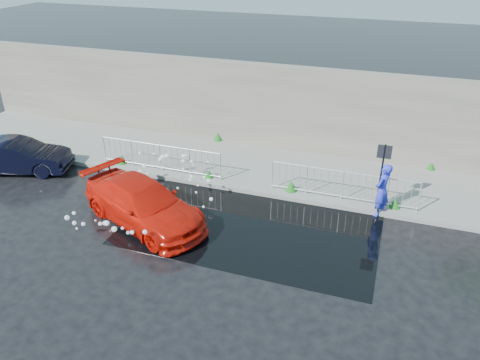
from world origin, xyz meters
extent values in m
plane|color=black|center=(0.00, 0.00, 0.00)|extent=(90.00, 90.00, 0.00)
cube|color=gray|center=(0.00, 5.00, 0.07)|extent=(30.00, 4.00, 0.15)
cube|color=gray|center=(0.00, 3.00, 0.08)|extent=(30.00, 0.25, 0.16)
cube|color=#5E5B4F|center=(0.00, 7.20, 1.90)|extent=(30.00, 0.60, 3.50)
cube|color=black|center=(0.50, 1.00, 0.01)|extent=(8.00, 5.00, 0.01)
cylinder|color=black|center=(4.20, 3.10, 1.25)|extent=(0.06, 0.06, 2.50)
cube|color=black|center=(4.20, 3.10, 2.25)|extent=(0.45, 0.04, 0.45)
cylinder|color=silver|center=(-6.50, 3.35, 0.70)|extent=(0.05, 0.05, 1.10)
cylinder|color=silver|center=(-1.50, 3.35, 0.70)|extent=(0.05, 0.05, 1.10)
cylinder|color=silver|center=(-4.00, 3.35, 1.22)|extent=(5.00, 0.04, 0.04)
cylinder|color=silver|center=(-4.00, 3.35, 0.27)|extent=(5.00, 0.04, 0.04)
cylinder|color=silver|center=(0.50, 3.35, 0.70)|extent=(0.05, 0.05, 1.10)
cylinder|color=silver|center=(5.50, 3.35, 0.70)|extent=(0.05, 0.05, 1.10)
cylinder|color=silver|center=(3.00, 3.35, 1.22)|extent=(5.00, 0.04, 0.04)
cylinder|color=silver|center=(3.00, 3.35, 0.27)|extent=(5.00, 0.04, 0.04)
cone|color=#165317|center=(-5.80, 3.40, 0.33)|extent=(0.40, 0.40, 0.36)
cone|color=#165317|center=(-2.00, 3.40, 0.29)|extent=(0.36, 0.36, 0.28)
cone|color=#165317|center=(1.20, 3.40, 0.35)|extent=(0.44, 0.44, 0.39)
cone|color=#165317|center=(4.80, 3.40, 0.33)|extent=(0.38, 0.38, 0.36)
cone|color=#165317|center=(-3.00, 6.90, 0.33)|extent=(0.42, 0.42, 0.36)
cone|color=#165317|center=(6.00, 6.90, 0.30)|extent=(0.34, 0.34, 0.29)
sphere|color=white|center=(-4.10, 2.29, 0.82)|extent=(0.16, 0.16, 0.16)
sphere|color=white|center=(-3.75, 2.86, 0.87)|extent=(0.13, 0.13, 0.13)
sphere|color=white|center=(-2.14, 1.17, 0.30)|extent=(0.15, 0.15, 0.15)
sphere|color=white|center=(-3.51, 2.96, 1.02)|extent=(0.16, 0.16, 0.16)
sphere|color=white|center=(-1.92, 3.15, 0.93)|extent=(0.08, 0.08, 0.08)
sphere|color=white|center=(-2.42, 2.80, 1.02)|extent=(0.12, 0.12, 0.12)
sphere|color=white|center=(-2.83, 2.93, 0.91)|extent=(0.13, 0.13, 0.13)
sphere|color=white|center=(-3.84, 2.01, 0.68)|extent=(0.07, 0.07, 0.07)
sphere|color=white|center=(-1.77, 1.85, 0.62)|extent=(0.07, 0.07, 0.07)
sphere|color=white|center=(-4.03, 1.86, 0.80)|extent=(0.08, 0.08, 0.08)
sphere|color=white|center=(-2.81, 3.18, 1.06)|extent=(0.08, 0.08, 0.08)
sphere|color=white|center=(-2.80, 1.48, 0.44)|extent=(0.16, 0.16, 0.16)
sphere|color=white|center=(-1.14, 1.52, 0.38)|extent=(0.13, 0.13, 0.13)
sphere|color=white|center=(-4.60, 2.88, 0.99)|extent=(0.12, 0.12, 0.12)
sphere|color=white|center=(-3.56, 1.70, 0.52)|extent=(0.15, 0.15, 0.15)
sphere|color=white|center=(-3.65, 2.89, 0.98)|extent=(0.17, 0.17, 0.17)
sphere|color=white|center=(-3.25, 1.62, 0.44)|extent=(0.13, 0.13, 0.13)
sphere|color=white|center=(-2.17, 2.22, 0.73)|extent=(0.12, 0.12, 0.12)
sphere|color=white|center=(-1.67, 2.19, 0.80)|extent=(0.11, 0.11, 0.11)
sphere|color=white|center=(-2.42, 1.58, 0.54)|extent=(0.08, 0.08, 0.08)
sphere|color=white|center=(-3.39, 2.35, 0.80)|extent=(0.06, 0.06, 0.06)
sphere|color=white|center=(-3.57, 1.27, 0.42)|extent=(0.17, 0.17, 0.17)
sphere|color=white|center=(-2.12, 2.00, 0.70)|extent=(0.11, 0.11, 0.11)
sphere|color=white|center=(-1.46, 2.08, 0.76)|extent=(0.14, 0.14, 0.14)
sphere|color=white|center=(-4.54, 1.42, 0.56)|extent=(0.11, 0.11, 0.11)
sphere|color=white|center=(-2.43, 1.19, 0.38)|extent=(0.09, 0.09, 0.09)
sphere|color=white|center=(-1.77, 1.70, 0.43)|extent=(0.08, 0.08, 0.08)
sphere|color=white|center=(-2.91, 3.16, 1.01)|extent=(0.14, 0.14, 0.14)
sphere|color=white|center=(-4.08, 1.96, 0.74)|extent=(0.12, 0.12, 0.12)
sphere|color=white|center=(-2.99, 1.46, 0.44)|extent=(0.12, 0.12, 0.12)
sphere|color=white|center=(-4.09, 3.02, 0.98)|extent=(0.08, 0.08, 0.08)
sphere|color=white|center=(-2.30, 2.66, 0.97)|extent=(0.06, 0.06, 0.06)
sphere|color=white|center=(-2.65, 2.54, 0.80)|extent=(0.09, 0.09, 0.09)
sphere|color=white|center=(-1.23, 1.06, 0.31)|extent=(0.08, 0.08, 0.08)
sphere|color=white|center=(-3.33, -1.65, 0.87)|extent=(0.12, 0.12, 0.12)
sphere|color=white|center=(-4.62, -1.18, 0.70)|extent=(0.12, 0.12, 0.12)
sphere|color=white|center=(-3.66, -1.02, 0.44)|extent=(0.14, 0.14, 0.14)
sphere|color=white|center=(-3.78, -1.28, 0.66)|extent=(0.06, 0.06, 0.06)
sphere|color=white|center=(-2.93, -1.57, 0.71)|extent=(0.17, 0.17, 0.17)
sphere|color=white|center=(-4.22, -1.94, 1.07)|extent=(0.15, 0.15, 0.15)
sphere|color=white|center=(-2.87, -1.00, 0.24)|extent=(0.12, 0.12, 0.12)
sphere|color=white|center=(-2.13, -1.87, 0.97)|extent=(0.12, 0.12, 0.12)
sphere|color=white|center=(-3.77, -2.14, 0.91)|extent=(0.07, 0.07, 0.07)
sphere|color=white|center=(-4.41, -1.49, 0.57)|extent=(0.13, 0.13, 0.13)
sphere|color=white|center=(-4.20, -1.34, 0.49)|extent=(0.13, 0.13, 0.13)
sphere|color=white|center=(-1.87, -1.62, 0.88)|extent=(0.14, 0.14, 0.14)
sphere|color=white|center=(-3.11, -1.64, 0.93)|extent=(0.16, 0.16, 0.16)
sphere|color=white|center=(-2.80, -1.36, 0.64)|extent=(0.09, 0.09, 0.09)
imported|color=red|center=(-2.88, 0.05, 0.69)|extent=(5.12, 3.67, 1.38)
imported|color=black|center=(-9.38, 1.71, 0.66)|extent=(4.21, 2.53, 1.31)
imported|color=#2A36D4|center=(4.31, 3.00, 0.94)|extent=(0.68, 0.81, 1.87)
camera|label=1|loc=(4.27, -11.16, 8.34)|focal=35.00mm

